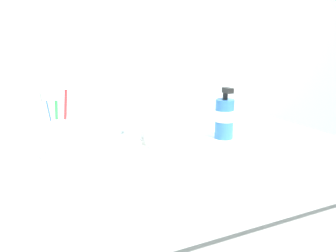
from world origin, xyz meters
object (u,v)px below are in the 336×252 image
object	(u,v)px
toothbrush_white	(49,123)
toothbrush_blue	(49,117)
toothbrush_red	(65,114)
faucet	(146,123)
toothbrush_green	(57,120)
toothbrush_cup	(59,143)
soap_dispenser	(224,117)

from	to	relation	value
toothbrush_white	toothbrush_blue	xyz separation A→B (m)	(0.01, 0.04, 0.00)
toothbrush_red	faucet	bearing A→B (deg)	3.84
faucet	toothbrush_blue	xyz separation A→B (m)	(-0.28, -0.02, 0.05)
faucet	toothbrush_green	bearing A→B (deg)	-176.69
toothbrush_blue	toothbrush_red	bearing A→B (deg)	9.56
toothbrush_cup	toothbrush_green	size ratio (longest dim) A/B	0.61
toothbrush_green	toothbrush_blue	bearing A→B (deg)	-157.14
faucet	toothbrush_blue	distance (m)	0.28
faucet	toothbrush_cup	world-z (taller)	faucet
toothbrush_red	soap_dispenser	world-z (taller)	toothbrush_red
faucet	toothbrush_green	size ratio (longest dim) A/B	0.94
toothbrush_green	soap_dispenser	size ratio (longest dim) A/B	1.06
toothbrush_blue	toothbrush_green	xyz separation A→B (m)	(0.02, 0.01, -0.01)
toothbrush_white	soap_dispenser	world-z (taller)	toothbrush_white
toothbrush_cup	toothbrush_green	world-z (taller)	toothbrush_green
faucet	toothbrush_cup	xyz separation A→B (m)	(-0.26, -0.05, -0.01)
toothbrush_cup	toothbrush_white	distance (m)	0.06
toothbrush_cup	soap_dispenser	size ratio (longest dim) A/B	0.65
toothbrush_cup	soap_dispenser	xyz separation A→B (m)	(0.50, -0.00, 0.01)
faucet	toothbrush_red	distance (m)	0.24
faucet	soap_dispenser	size ratio (longest dim) A/B	1.00
toothbrush_green	toothbrush_cup	bearing A→B (deg)	-96.16
toothbrush_cup	toothbrush_white	xyz separation A→B (m)	(-0.02, -0.02, 0.06)
toothbrush_blue	toothbrush_green	distance (m)	0.02
faucet	soap_dispenser	world-z (taller)	soap_dispenser
soap_dispenser	toothbrush_blue	bearing A→B (deg)	176.46
toothbrush_blue	toothbrush_green	world-z (taller)	toothbrush_blue
toothbrush_cup	soap_dispenser	bearing A→B (deg)	-0.48
toothbrush_red	toothbrush_green	world-z (taller)	toothbrush_red
toothbrush_white	toothbrush_blue	bearing A→B (deg)	80.59
faucet	toothbrush_green	xyz separation A→B (m)	(-0.26, -0.01, 0.04)
toothbrush_green	toothbrush_white	bearing A→B (deg)	-116.71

